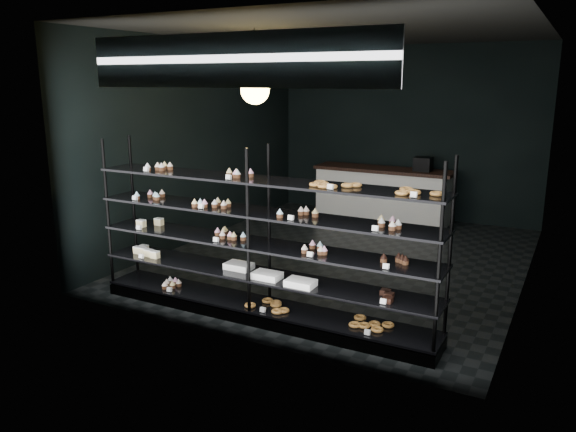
{
  "coord_description": "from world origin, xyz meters",
  "views": [
    {
      "loc": [
        2.99,
        -7.43,
        2.58
      ],
      "look_at": [
        0.07,
        -1.9,
        1.05
      ],
      "focal_mm": 35.0,
      "sensor_mm": 36.0,
      "label": 1
    }
  ],
  "objects": [
    {
      "name": "service_counter",
      "position": [
        -0.23,
        2.5,
        0.5
      ],
      "size": [
        2.56,
        0.65,
        1.23
      ],
      "color": "white",
      "rests_on": "room"
    },
    {
      "name": "display_shelf",
      "position": [
        -0.01,
        -2.45,
        0.63
      ],
      "size": [
        4.0,
        0.5,
        1.91
      ],
      "color": "black",
      "rests_on": "room"
    },
    {
      "name": "room",
      "position": [
        0.0,
        0.0,
        1.6
      ],
      "size": [
        5.01,
        6.01,
        3.2
      ],
      "color": "black",
      "rests_on": "ground"
    },
    {
      "name": "signage",
      "position": [
        0.0,
        -2.93,
        2.75
      ],
      "size": [
        3.3,
        0.05,
        0.5
      ],
      "color": "#0B1939",
      "rests_on": "room"
    },
    {
      "name": "pendant_lamp",
      "position": [
        -0.69,
        -1.33,
        2.45
      ],
      "size": [
        0.36,
        0.36,
        0.91
      ],
      "color": "black",
      "rests_on": "room"
    }
  ]
}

